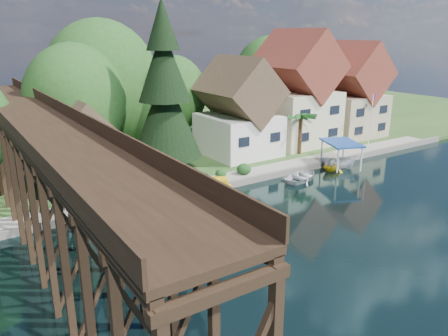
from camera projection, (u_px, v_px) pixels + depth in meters
The scene contains 18 objects.
ground at pixel (282, 218), 34.09m from camera, with size 140.00×140.00×0.00m, color black.
bank at pixel (123, 134), 61.15m from camera, with size 140.00×52.00×0.50m, color #2B4E1F.
seawall at pixel (260, 178), 42.48m from camera, with size 60.00×0.40×0.62m, color slate.
promenade at pixel (268, 169), 44.51m from camera, with size 50.00×2.60×0.06m, color gray.
trestle_bridge at pixel (44, 170), 28.24m from camera, with size 4.12×44.18×9.30m.
house_left at pixel (238, 114), 49.01m from camera, with size 7.64×8.64×11.02m.
house_center at pixel (296, 96), 53.76m from camera, with size 8.65×9.18×13.89m.
house_right at pixel (349, 96), 58.27m from camera, with size 8.15×8.64×12.45m.
shed at pixel (83, 151), 38.76m from camera, with size 5.09×5.40×7.85m.
bg_trees at pixel (169, 93), 49.42m from camera, with size 49.90×13.30×10.57m.
shrubs at pixel (175, 181), 38.70m from camera, with size 15.76×2.47×1.70m.
conifer at pixel (165, 95), 40.19m from camera, with size 6.65×6.65×16.38m.
palm_tree at pixel (301, 117), 49.10m from camera, with size 3.96×3.96×4.89m.
flagpole at pixel (372, 114), 52.96m from camera, with size 0.96×0.36×6.36m.
tugboat at pixel (216, 190), 38.30m from camera, with size 3.45×2.66×2.22m.
boat_white_a at pixel (302, 176), 42.75m from camera, with size 3.07×4.30×0.89m, color silver.
boat_canopy at pixel (340, 157), 46.03m from camera, with size 4.63×5.42×2.94m.
boat_yellow at pixel (333, 164), 45.58m from camera, with size 2.37×2.74×1.45m, color yellow.
Camera 1 is at (-21.07, -23.74, 13.82)m, focal length 35.00 mm.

